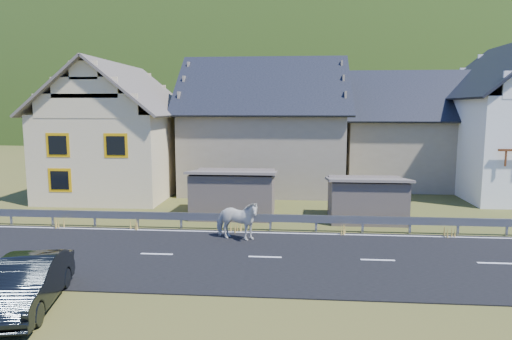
{
  "coord_description": "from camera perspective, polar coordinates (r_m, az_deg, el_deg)",
  "views": [
    {
      "loc": [
        1.0,
        -15.84,
        5.4
      ],
      "look_at": [
        -0.66,
        4.01,
        2.66
      ],
      "focal_mm": 32.0,
      "sensor_mm": 36.0,
      "label": 1
    }
  ],
  "objects": [
    {
      "name": "shed_left",
      "position": [
        22.95,
        -2.81,
        -2.98
      ],
      "size": [
        4.3,
        3.3,
        2.4
      ],
      "primitive_type": "cube",
      "color": "#6A5C51",
      "rests_on": "ground"
    },
    {
      "name": "mountain",
      "position": [
        197.52,
        5.92,
        0.39
      ],
      "size": [
        440.0,
        280.0,
        260.0
      ],
      "primitive_type": "ellipsoid",
      "color": "#233F12",
      "rests_on": "ground"
    },
    {
      "name": "road",
      "position": [
        16.76,
        1.13,
        -10.89
      ],
      "size": [
        60.0,
        7.0,
        0.04
      ],
      "primitive_type": "cube",
      "color": "black",
      "rests_on": "ground"
    },
    {
      "name": "guardrail",
      "position": [
        20.14,
        1.81,
        -6.07
      ],
      "size": [
        28.1,
        0.09,
        0.75
      ],
      "color": "#93969B",
      "rests_on": "ground"
    },
    {
      "name": "shed_right",
      "position": [
        22.55,
        13.65,
        -3.64
      ],
      "size": [
        3.8,
        2.9,
        2.2
      ],
      "primitive_type": "cube",
      "color": "#6A5C51",
      "rests_on": "ground"
    },
    {
      "name": "house_stone_b",
      "position": [
        33.82,
        18.56,
        5.45
      ],
      "size": [
        9.8,
        8.8,
        8.1
      ],
      "color": "gray",
      "rests_on": "ground"
    },
    {
      "name": "ground",
      "position": [
        16.77,
        1.13,
        -10.95
      ],
      "size": [
        160.0,
        160.0,
        0.0
      ],
      "primitive_type": "plane",
      "color": "#39481D",
      "rests_on": "ground"
    },
    {
      "name": "car",
      "position": [
        14.12,
        -26.7,
        -12.57
      ],
      "size": [
        2.26,
        4.32,
        1.35
      ],
      "primitive_type": "imported",
      "rotation": [
        0.0,
        0.0,
        0.21
      ],
      "color": "black",
      "rests_on": "ground"
    },
    {
      "name": "house_cream",
      "position": [
        29.96,
        -16.84,
        5.5
      ],
      "size": [
        7.8,
        9.8,
        8.3
      ],
      "color": "beige",
      "rests_on": "ground"
    },
    {
      "name": "horse",
      "position": [
        18.64,
        -2.42,
        -6.27
      ],
      "size": [
        1.31,
        2.09,
        1.64
      ],
      "primitive_type": "imported",
      "rotation": [
        0.0,
        0.0,
        1.34
      ],
      "color": "silver",
      "rests_on": "road"
    },
    {
      "name": "conifer_patch",
      "position": [
        137.74,
        -19.37,
        7.64
      ],
      "size": [
        76.0,
        50.0,
        28.0
      ],
      "primitive_type": "ellipsoid",
      "color": "black",
      "rests_on": "ground"
    },
    {
      "name": "lane_markings",
      "position": [
        16.75,
        1.13,
        -10.81
      ],
      "size": [
        60.0,
        6.6,
        0.01
      ],
      "primitive_type": "cube",
      "color": "silver",
      "rests_on": "road"
    },
    {
      "name": "house_stone_a",
      "position": [
        30.92,
        1.09,
        6.41
      ],
      "size": [
        10.8,
        9.8,
        8.9
      ],
      "color": "gray",
      "rests_on": "ground"
    }
  ]
}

